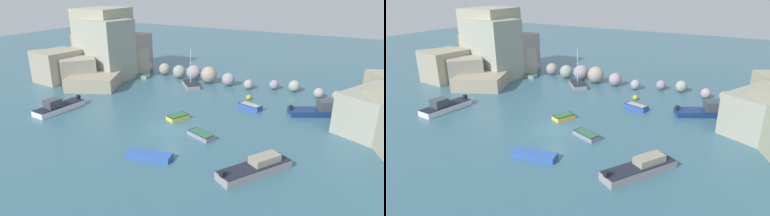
{
  "view_description": "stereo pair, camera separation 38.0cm",
  "coord_description": "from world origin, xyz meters",
  "views": [
    {
      "loc": [
        17.89,
        -27.07,
        14.64
      ],
      "look_at": [
        0.0,
        4.77,
        1.0
      ],
      "focal_mm": 31.29,
      "sensor_mm": 36.0,
      "label": 1
    },
    {
      "loc": [
        18.23,
        -26.88,
        14.64
      ],
      "look_at": [
        0.0,
        4.77,
        1.0
      ],
      "focal_mm": 31.29,
      "sensor_mm": 36.0,
      "label": 2
    }
  ],
  "objects": [
    {
      "name": "moored_boat_6",
      "position": [
        12.89,
        12.55,
        0.59
      ],
      "size": [
        6.5,
        4.85,
        1.74
      ],
      "rotation": [
        0.0,
        0.0,
        0.5
      ],
      "color": "navy",
      "rests_on": "cove_water"
    },
    {
      "name": "moored_boat_1",
      "position": [
        3.63,
        0.17,
        0.27
      ],
      "size": [
        3.2,
        2.21,
        0.51
      ],
      "rotation": [
        0.0,
        0.0,
        2.78
      ],
      "color": "gray",
      "rests_on": "cove_water"
    },
    {
      "name": "cove_water",
      "position": [
        0.0,
        0.0,
        0.0
      ],
      "size": [
        160.0,
        160.0,
        0.0
      ],
      "primitive_type": "plane",
      "color": "#3B687B",
      "rests_on": "ground"
    },
    {
      "name": "cliff_headland_left",
      "position": [
        -22.96,
        14.18,
        3.64
      ],
      "size": [
        20.5,
        21.29,
        10.91
      ],
      "color": "#9EA393",
      "rests_on": "ground"
    },
    {
      "name": "moored_boat_8",
      "position": [
        -6.02,
        15.09,
        0.35
      ],
      "size": [
        4.23,
        4.38,
        5.66
      ],
      "rotation": [
        0.0,
        0.0,
        2.31
      ],
      "color": "gray",
      "rests_on": "cove_water"
    },
    {
      "name": "moored_boat_5",
      "position": [
        5.13,
        10.33,
        0.33
      ],
      "size": [
        3.12,
        1.91,
        0.62
      ],
      "rotation": [
        0.0,
        0.0,
        6.01
      ],
      "color": "blue",
      "rests_on": "cove_water"
    },
    {
      "name": "channel_buoy",
      "position": [
        3.74,
        13.64,
        0.33
      ],
      "size": [
        0.66,
        0.66,
        0.66
      ],
      "primitive_type": "sphere",
      "color": "gold",
      "rests_on": "cove_water"
    },
    {
      "name": "moored_boat_0",
      "position": [
        10.76,
        -3.61,
        0.5
      ],
      "size": [
        4.94,
        6.66,
        1.36
      ],
      "rotation": [
        0.0,
        0.0,
        1.03
      ],
      "color": "gray",
      "rests_on": "cove_water"
    },
    {
      "name": "moored_boat_4",
      "position": [
        1.64,
        -5.9,
        0.26
      ],
      "size": [
        4.26,
        2.23,
        0.51
      ],
      "rotation": [
        0.0,
        0.0,
        3.36
      ],
      "color": "#335FB8",
      "rests_on": "cove_water"
    },
    {
      "name": "rock_breakwater",
      "position": [
        -5.12,
        18.76,
        1.06
      ],
      "size": [
        32.6,
        4.08,
        2.59
      ],
      "color": "#AD9E9A",
      "rests_on": "ground"
    },
    {
      "name": "moored_boat_7",
      "position": [
        -0.94,
        3.1,
        0.29
      ],
      "size": [
        2.17,
        2.74,
        0.54
      ],
      "rotation": [
        0.0,
        0.0,
        4.31
      ],
      "color": "yellow",
      "rests_on": "cove_water"
    },
    {
      "name": "moored_boat_3",
      "position": [
        -15.94,
        15.57,
        0.27
      ],
      "size": [
        3.21,
        1.7,
        0.55
      ],
      "rotation": [
        0.0,
        0.0,
        3.27
      ],
      "color": "gray",
      "rests_on": "cove_water"
    },
    {
      "name": "moored_boat_2",
      "position": [
        -15.04,
        -1.78,
        0.54
      ],
      "size": [
        2.4,
        6.3,
        1.68
      ],
      "rotation": [
        0.0,
        0.0,
        4.65
      ],
      "color": "white",
      "rests_on": "cove_water"
    }
  ]
}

